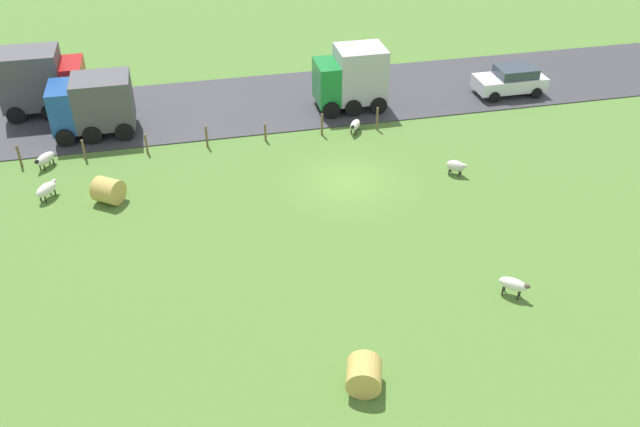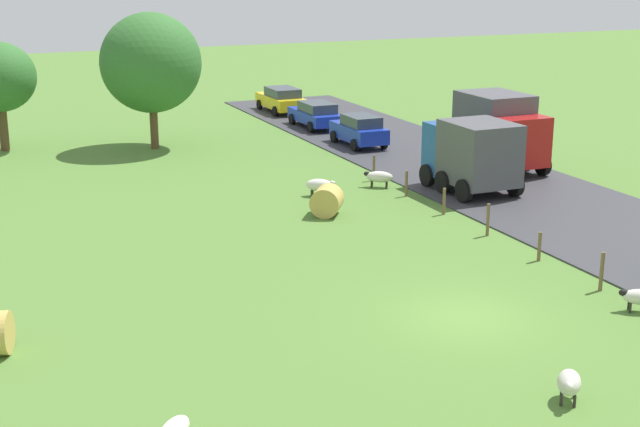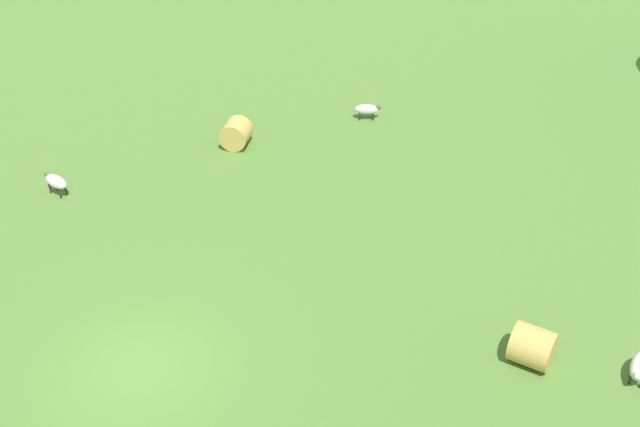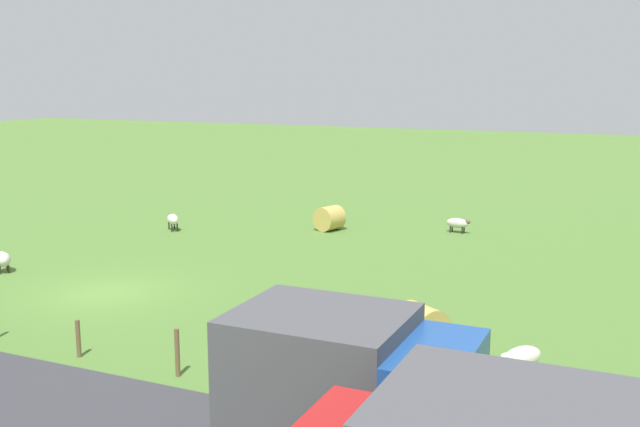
{
  "view_description": "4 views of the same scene",
  "coord_description": "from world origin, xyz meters",
  "px_view_note": "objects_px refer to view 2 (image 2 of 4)",
  "views": [
    {
      "loc": [
        -26.75,
        7.38,
        16.96
      ],
      "look_at": [
        -4.53,
        2.4,
        1.46
      ],
      "focal_mm": 37.85,
      "sensor_mm": 36.0,
      "label": 1
    },
    {
      "loc": [
        -13.21,
        -20.18,
        9.82
      ],
      "look_at": [
        -2.37,
        4.85,
        2.06
      ],
      "focal_mm": 50.77,
      "sensor_mm": 36.0,
      "label": 2
    },
    {
      "loc": [
        16.53,
        3.74,
        16.55
      ],
      "look_at": [
        -4.47,
        5.53,
        1.96
      ],
      "focal_mm": 44.97,
      "sensor_mm": 36.0,
      "label": 3
    },
    {
      "loc": [
        19.09,
        16.46,
        7.19
      ],
      "look_at": [
        -6.61,
        4.92,
        1.96
      ],
      "focal_mm": 41.84,
      "sensor_mm": 36.0,
      "label": 4
    }
  ],
  "objects_px": {
    "sheep_5": "(320,185)",
    "truck_1": "(472,153)",
    "sheep_4": "(569,383)",
    "car_4": "(281,99)",
    "tree_1": "(151,63)",
    "hay_bale_0": "(327,201)",
    "sheep_3": "(379,177)",
    "truck_2": "(499,131)",
    "car_2": "(359,130)",
    "sheep_2": "(640,297)",
    "car_0": "(316,114)"
  },
  "relations": [
    {
      "from": "sheep_4",
      "to": "tree_1",
      "type": "distance_m",
      "value": 32.17
    },
    {
      "from": "sheep_2",
      "to": "car_4",
      "type": "relative_size",
      "value": 0.25
    },
    {
      "from": "sheep_2",
      "to": "car_0",
      "type": "distance_m",
      "value": 30.23
    },
    {
      "from": "sheep_3",
      "to": "hay_bale_0",
      "type": "bearing_deg",
      "value": -140.96
    },
    {
      "from": "hay_bale_0",
      "to": "car_2",
      "type": "distance_m",
      "value": 13.48
    },
    {
      "from": "car_2",
      "to": "sheep_2",
      "type": "bearing_deg",
      "value": -96.66
    },
    {
      "from": "truck_2",
      "to": "sheep_3",
      "type": "bearing_deg",
      "value": -174.71
    },
    {
      "from": "hay_bale_0",
      "to": "car_4",
      "type": "relative_size",
      "value": 0.26
    },
    {
      "from": "sheep_2",
      "to": "sheep_5",
      "type": "xyz_separation_m",
      "value": [
        -3.24,
        15.55,
        0.04
      ]
    },
    {
      "from": "sheep_5",
      "to": "tree_1",
      "type": "relative_size",
      "value": 0.18
    },
    {
      "from": "tree_1",
      "to": "hay_bale_0",
      "type": "bearing_deg",
      "value": -78.5
    },
    {
      "from": "tree_1",
      "to": "car_4",
      "type": "height_order",
      "value": "tree_1"
    },
    {
      "from": "hay_bale_0",
      "to": "car_2",
      "type": "relative_size",
      "value": 0.3
    },
    {
      "from": "truck_1",
      "to": "car_0",
      "type": "xyz_separation_m",
      "value": [
        -0.21,
        16.51,
        -0.87
      ]
    },
    {
      "from": "sheep_3",
      "to": "sheep_4",
      "type": "xyz_separation_m",
      "value": [
        -5.13,
        -19.56,
        0.0
      ]
    },
    {
      "from": "car_0",
      "to": "car_4",
      "type": "height_order",
      "value": "car_4"
    },
    {
      "from": "car_4",
      "to": "sheep_2",
      "type": "bearing_deg",
      "value": -94.65
    },
    {
      "from": "truck_2",
      "to": "car_2",
      "type": "xyz_separation_m",
      "value": [
        -3.55,
        7.73,
        -1.02
      ]
    },
    {
      "from": "hay_bale_0",
      "to": "tree_1",
      "type": "bearing_deg",
      "value": 101.5
    },
    {
      "from": "tree_1",
      "to": "car_0",
      "type": "distance_m",
      "value": 10.9
    },
    {
      "from": "tree_1",
      "to": "car_4",
      "type": "relative_size",
      "value": 1.55
    },
    {
      "from": "car_2",
      "to": "truck_2",
      "type": "bearing_deg",
      "value": -65.35
    },
    {
      "from": "sheep_3",
      "to": "sheep_5",
      "type": "height_order",
      "value": "sheep_5"
    },
    {
      "from": "tree_1",
      "to": "truck_1",
      "type": "distance_m",
      "value": 18.12
    },
    {
      "from": "tree_1",
      "to": "car_0",
      "type": "height_order",
      "value": "tree_1"
    },
    {
      "from": "tree_1",
      "to": "car_2",
      "type": "bearing_deg",
      "value": -21.3
    },
    {
      "from": "sheep_4",
      "to": "hay_bale_0",
      "type": "distance_m",
      "value": 16.43
    },
    {
      "from": "hay_bale_0",
      "to": "sheep_4",
      "type": "bearing_deg",
      "value": -94.22
    },
    {
      "from": "sheep_3",
      "to": "car_2",
      "type": "height_order",
      "value": "car_2"
    },
    {
      "from": "sheep_4",
      "to": "tree_1",
      "type": "bearing_deg",
      "value": 93.48
    },
    {
      "from": "sheep_2",
      "to": "truck_1",
      "type": "xyz_separation_m",
      "value": [
        3.01,
        13.59,
        1.28
      ]
    },
    {
      "from": "sheep_4",
      "to": "truck_1",
      "type": "relative_size",
      "value": 0.25
    },
    {
      "from": "sheep_3",
      "to": "sheep_4",
      "type": "distance_m",
      "value": 20.22
    },
    {
      "from": "hay_bale_0",
      "to": "car_0",
      "type": "xyz_separation_m",
      "value": [
        6.95,
        17.34,
        0.27
      ]
    },
    {
      "from": "car_2",
      "to": "car_4",
      "type": "relative_size",
      "value": 0.86
    },
    {
      "from": "sheep_4",
      "to": "truck_1",
      "type": "distance_m",
      "value": 19.18
    },
    {
      "from": "sheep_5",
      "to": "car_2",
      "type": "bearing_deg",
      "value": 55.14
    },
    {
      "from": "tree_1",
      "to": "car_4",
      "type": "xyz_separation_m",
      "value": [
        10.24,
        7.87,
        -3.61
      ]
    },
    {
      "from": "sheep_5",
      "to": "truck_1",
      "type": "height_order",
      "value": "truck_1"
    },
    {
      "from": "sheep_2",
      "to": "truck_1",
      "type": "height_order",
      "value": "truck_1"
    },
    {
      "from": "car_4",
      "to": "sheep_3",
      "type": "bearing_deg",
      "value": -98.93
    },
    {
      "from": "truck_2",
      "to": "car_2",
      "type": "relative_size",
      "value": 1.14
    },
    {
      "from": "sheep_4",
      "to": "car_4",
      "type": "xyz_separation_m",
      "value": [
        8.3,
        39.73,
        0.42
      ]
    },
    {
      "from": "car_0",
      "to": "sheep_3",
      "type": "bearing_deg",
      "value": -102.09
    },
    {
      "from": "tree_1",
      "to": "car_4",
      "type": "bearing_deg",
      "value": 37.55
    },
    {
      "from": "sheep_2",
      "to": "truck_2",
      "type": "distance_m",
      "value": 17.8
    },
    {
      "from": "sheep_4",
      "to": "truck_1",
      "type": "bearing_deg",
      "value": 64.06
    },
    {
      "from": "truck_1",
      "to": "truck_2",
      "type": "distance_m",
      "value": 4.49
    },
    {
      "from": "sheep_3",
      "to": "car_2",
      "type": "bearing_deg",
      "value": 69.79
    },
    {
      "from": "truck_2",
      "to": "car_2",
      "type": "height_order",
      "value": "truck_2"
    }
  ]
}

